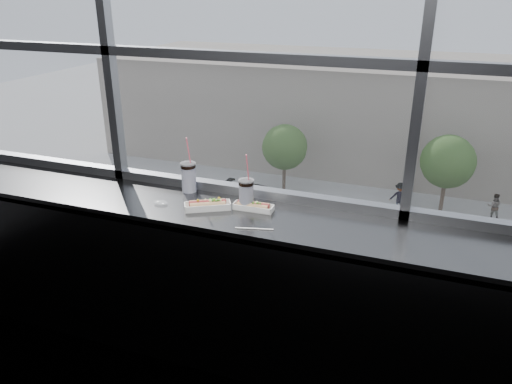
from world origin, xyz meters
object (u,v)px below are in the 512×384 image
(wrapper, at_px, (160,203))
(tree_center, at_px, (448,162))
(soda_cup_left, at_px, (189,176))
(tree_left, at_px, (285,147))
(car_far_a, at_px, (263,197))
(hotdog_tray_right, at_px, (253,206))
(soda_cup_right, at_px, (246,193))
(hotdog_tray_left, at_px, (208,205))
(car_near_a, at_px, (96,240))
(pedestrian_c, at_px, (495,204))
(car_far_b, at_px, (472,227))
(pedestrian_b, at_px, (400,194))
(loose_straw, at_px, (254,229))
(car_near_b, at_px, (258,270))
(car_near_c, at_px, (344,288))

(wrapper, distance_m, tree_center, 29.74)
(soda_cup_left, relative_size, tree_center, 0.08)
(tree_left, bearing_deg, car_far_a, -91.54)
(hotdog_tray_right, bearing_deg, soda_cup_left, 163.64)
(soda_cup_right, bearing_deg, hotdog_tray_left, -156.94)
(hotdog_tray_left, height_order, car_near_a, hotdog_tray_left)
(wrapper, relative_size, pedestrian_c, 0.05)
(car_far_b, distance_m, pedestrian_b, 5.36)
(car_near_a, height_order, pedestrian_b, pedestrian_b)
(hotdog_tray_left, xyz_separation_m, pedestrian_b, (-0.23, 27.74, -10.93))
(soda_cup_left, xyz_separation_m, pedestrian_c, (5.55, 28.35, -11.17))
(tree_left, distance_m, tree_center, 10.35)
(loose_straw, bearing_deg, tree_left, 92.26)
(hotdog_tray_right, distance_m, car_far_b, 26.80)
(loose_straw, relative_size, car_far_a, 0.03)
(soda_cup_left, height_order, car_near_a, soda_cup_left)
(car_far_a, xyz_separation_m, tree_center, (10.45, 4.00, 2.30))
(loose_straw, xyz_separation_m, pedestrian_c, (4.94, 28.74, -11.06))
(car_near_a, xyz_separation_m, car_near_b, (9.06, 0.00, 0.10))
(pedestrian_c, bearing_deg, wrapper, 78.87)
(car_near_a, bearing_deg, wrapper, -132.54)
(hotdog_tray_right, xyz_separation_m, car_far_a, (-8.45, 24.21, -10.94))
(loose_straw, height_order, car_near_c, loose_straw)
(hotdog_tray_left, height_order, pedestrian_c, hotdog_tray_left)
(hotdog_tray_left, relative_size, hotdog_tray_right, 1.16)
(car_near_c, distance_m, pedestrian_c, 14.05)
(car_near_b, relative_size, tree_left, 1.26)
(car_near_a, xyz_separation_m, car_far_b, (18.54, 8.00, 0.24))
(car_far_b, height_order, tree_left, tree_left)
(hotdog_tray_right, xyz_separation_m, car_near_b, (-5.88, 16.21, -11.05))
(car_near_a, relative_size, pedestrian_b, 2.38)
(car_far_b, distance_m, tree_left, 12.76)
(hotdog_tray_left, distance_m, car_far_b, 26.92)
(pedestrian_c, bearing_deg, loose_straw, 80.25)
(car_near_a, relative_size, tree_center, 1.07)
(hotdog_tray_right, xyz_separation_m, wrapper, (-0.59, -0.13, -0.01))
(car_far_b, xyz_separation_m, car_near_b, (-9.48, -8.00, -0.14))
(hotdog_tray_right, xyz_separation_m, tree_left, (-8.34, 28.21, -8.85))
(hotdog_tray_left, height_order, car_near_c, hotdog_tray_left)
(loose_straw, distance_m, tree_left, 30.97)
(loose_straw, height_order, car_far_b, loose_straw)
(car_near_a, height_order, car_near_b, car_near_b)
(hotdog_tray_left, relative_size, soda_cup_right, 0.81)
(loose_straw, distance_m, pedestrian_b, 29.97)
(hotdog_tray_left, relative_size, tree_center, 0.06)
(pedestrian_b, bearing_deg, hotdog_tray_right, 91.05)
(soda_cup_right, distance_m, loose_straw, 0.31)
(car_near_b, bearing_deg, tree_left, 3.60)
(loose_straw, xyz_separation_m, pedestrian_b, (-0.60, 27.91, -10.91))
(soda_cup_right, xyz_separation_m, wrapper, (-0.54, -0.13, -0.09))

